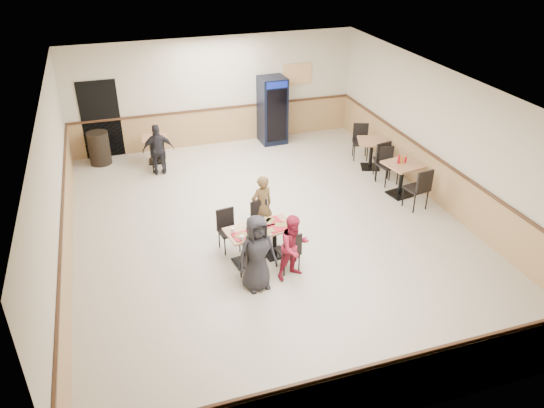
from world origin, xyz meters
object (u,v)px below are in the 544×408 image
object	(u,v)px
main_table	(260,239)
side_table_far	(371,150)
side_table_near	(402,174)
trash_bin	(99,148)
lone_diner	(158,150)
back_table	(155,146)
pepsi_cooler	(273,110)
diner_man_opposite	(262,206)
diner_woman_left	(257,253)
diner_woman_right	(294,247)

from	to	relation	value
main_table	side_table_far	size ratio (longest dim) A/B	1.49
side_table_near	trash_bin	bearing A→B (deg)	148.76
lone_diner	back_table	distance (m)	0.80
side_table_near	pepsi_cooler	distance (m)	4.47
diner_man_opposite	lone_diner	distance (m)	3.90
diner_woman_left	side_table_far	bearing A→B (deg)	34.27
side_table_far	trash_bin	bearing A→B (deg)	159.86
main_table	diner_woman_left	xyz separation A→B (m)	(-0.30, -0.82, 0.27)
diner_woman_left	diner_woman_right	bearing A→B (deg)	-0.30
back_table	trash_bin	world-z (taller)	trash_bin
diner_man_opposite	side_table_near	world-z (taller)	diner_man_opposite
diner_man_opposite	back_table	size ratio (longest dim) A/B	1.90
diner_woman_left	side_table_near	size ratio (longest dim) A/B	1.65
diner_man_opposite	trash_bin	world-z (taller)	diner_man_opposite
side_table_near	back_table	bearing A→B (deg)	144.85
main_table	diner_woman_right	world-z (taller)	diner_woman_right
main_table	side_table_near	bearing A→B (deg)	12.87
back_table	pepsi_cooler	world-z (taller)	pepsi_cooler
back_table	main_table	bearing A→B (deg)	-75.67
lone_diner	pepsi_cooler	bearing A→B (deg)	-158.31
diner_man_opposite	trash_bin	distance (m)	5.58
back_table	trash_bin	distance (m)	1.46
lone_diner	side_table_near	xyz separation A→B (m)	(5.20, -2.89, -0.13)
diner_man_opposite	back_table	bearing A→B (deg)	-84.30
diner_woman_right	side_table_near	distance (m)	4.11
diner_woman_right	diner_man_opposite	bearing A→B (deg)	78.80
diner_woman_left	diner_woman_right	distance (m)	0.73
lone_diner	diner_woman_left	bearing A→B (deg)	103.72
pepsi_cooler	diner_woman_left	bearing A→B (deg)	-112.56
diner_woman_left	side_table_far	size ratio (longest dim) A/B	1.59
lone_diner	diner_woman_right	bearing A→B (deg)	111.46
diner_woman_left	diner_woman_right	xyz separation A→B (m)	(0.72, 0.10, -0.09)
side_table_near	pepsi_cooler	xyz separation A→B (m)	(-1.83, 4.06, 0.41)
main_table	pepsi_cooler	size ratio (longest dim) A/B	0.71
lone_diner	trash_bin	distance (m)	1.82
main_table	pepsi_cooler	world-z (taller)	pepsi_cooler
back_table	diner_woman_left	bearing A→B (deg)	-80.31
diner_man_opposite	lone_diner	bearing A→B (deg)	-80.34
diner_woman_left	side_table_near	distance (m)	4.78
diner_woman_right	side_table_far	xyz separation A→B (m)	(3.50, 3.78, -0.13)
side_table_near	side_table_far	size ratio (longest dim) A/B	0.96
side_table_near	side_table_far	bearing A→B (deg)	88.76
main_table	side_table_far	world-z (taller)	side_table_far
diner_man_opposite	side_table_near	bearing A→B (deg)	175.77
side_table_far	lone_diner	bearing A→B (deg)	165.90
back_table	diner_man_opposite	bearing A→B (deg)	-69.57
main_table	lone_diner	distance (m)	4.58
pepsi_cooler	trash_bin	xyz separation A→B (m)	(-4.79, -0.04, -0.51)
main_table	diner_man_opposite	distance (m)	0.90
main_table	back_table	distance (m)	5.32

